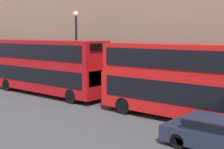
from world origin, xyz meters
The scene contains 4 objects.
bus_leading centered at (1.60, 4.97, 2.31)m, with size 2.59×10.86×4.17m.
bus_second_in_queue centered at (1.60, 17.09, 2.34)m, with size 2.59×10.94×4.24m.
car_dark_sedan centered at (-1.80, 2.23, 0.72)m, with size 1.82×4.67×1.34m.
street_lamp centered at (3.27, 15.55, 4.00)m, with size 0.44×0.44×6.47m.
Camera 1 is at (-13.95, -2.05, 4.70)m, focal length 50.00 mm.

